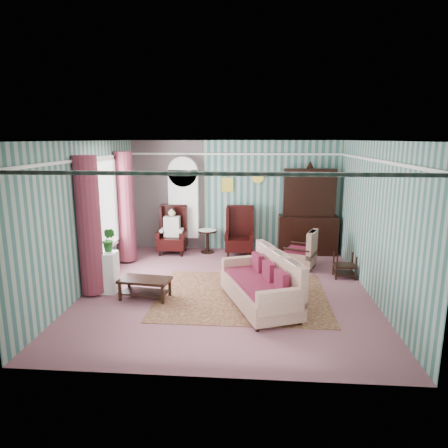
# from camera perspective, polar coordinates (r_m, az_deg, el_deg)

# --- Properties ---
(floor) EXTENTS (6.00, 6.00, 0.00)m
(floor) POSITION_cam_1_polar(r_m,az_deg,el_deg) (8.05, 0.46, -9.33)
(floor) COLOR #985864
(floor) RESTS_ON ground
(room_shell) EXTENTS (5.53, 6.02, 2.91)m
(room_shell) POSITION_cam_1_polar(r_m,az_deg,el_deg) (7.79, -3.98, 5.19)
(room_shell) COLOR #3B6C66
(room_shell) RESTS_ON ground
(bookcase) EXTENTS (0.80, 0.28, 2.24)m
(bookcase) POSITION_cam_1_polar(r_m,az_deg,el_deg) (10.64, -5.75, 2.19)
(bookcase) COLOR silver
(bookcase) RESTS_ON floor
(dresser_hutch) EXTENTS (1.50, 0.56, 2.36)m
(dresser_hutch) POSITION_cam_1_polar(r_m,az_deg,el_deg) (10.44, 11.99, 2.13)
(dresser_hutch) COLOR black
(dresser_hutch) RESTS_ON floor
(wingback_left) EXTENTS (0.76, 0.80, 1.25)m
(wingback_left) POSITION_cam_1_polar(r_m,az_deg,el_deg) (10.41, -7.42, -0.86)
(wingback_left) COLOR black
(wingback_left) RESTS_ON floor
(wingback_right) EXTENTS (0.76, 0.80, 1.25)m
(wingback_right) POSITION_cam_1_polar(r_m,az_deg,el_deg) (10.20, 2.26, -1.03)
(wingback_right) COLOR black
(wingback_right) RESTS_ON floor
(seated_woman) EXTENTS (0.44, 0.40, 1.18)m
(seated_woman) POSITION_cam_1_polar(r_m,az_deg,el_deg) (10.41, -7.41, -1.04)
(seated_woman) COLOR white
(seated_woman) RESTS_ON floor
(round_side_table) EXTENTS (0.50, 0.50, 0.60)m
(round_side_table) POSITION_cam_1_polar(r_m,az_deg,el_deg) (10.48, -2.38, -2.49)
(round_side_table) COLOR black
(round_side_table) RESTS_ON floor
(nest_table) EXTENTS (0.45, 0.38, 0.54)m
(nest_table) POSITION_cam_1_polar(r_m,az_deg,el_deg) (9.00, 16.84, -5.68)
(nest_table) COLOR black
(nest_table) RESTS_ON floor
(plant_stand) EXTENTS (0.55, 0.35, 0.80)m
(plant_stand) POSITION_cam_1_polar(r_m,az_deg,el_deg) (8.15, -16.90, -6.60)
(plant_stand) COLOR silver
(plant_stand) RESTS_ON floor
(rug) EXTENTS (3.20, 2.60, 0.01)m
(rug) POSITION_cam_1_polar(r_m,az_deg,el_deg) (7.75, 2.55, -10.15)
(rug) COLOR #4F1A20
(rug) RESTS_ON floor
(sofa) EXTENTS (1.65, 2.21, 1.08)m
(sofa) POSITION_cam_1_polar(r_m,az_deg,el_deg) (7.11, 5.09, -7.66)
(sofa) COLOR beige
(sofa) RESTS_ON floor
(floral_armchair) EXTENTS (1.10, 1.01, 1.00)m
(floral_armchair) POSITION_cam_1_polar(r_m,az_deg,el_deg) (9.36, 10.79, -3.24)
(floral_armchair) COLOR #BEAE93
(floral_armchair) RESTS_ON floor
(coffee_table) EXTENTS (1.00, 0.60, 0.39)m
(coffee_table) POSITION_cam_1_polar(r_m,az_deg,el_deg) (7.71, -11.19, -9.02)
(coffee_table) COLOR black
(coffee_table) RESTS_ON floor
(potted_plant_a) EXTENTS (0.40, 0.36, 0.40)m
(potted_plant_a) POSITION_cam_1_polar(r_m,az_deg,el_deg) (7.97, -17.85, -2.60)
(potted_plant_a) COLOR #234E18
(potted_plant_a) RESTS_ON plant_stand
(potted_plant_b) EXTENTS (0.30, 0.26, 0.47)m
(potted_plant_b) POSITION_cam_1_polar(r_m,az_deg,el_deg) (8.01, -16.14, -2.15)
(potted_plant_b) COLOR #2A551A
(potted_plant_b) RESTS_ON plant_stand
(potted_plant_c) EXTENTS (0.25, 0.25, 0.39)m
(potted_plant_c) POSITION_cam_1_polar(r_m,az_deg,el_deg) (8.07, -17.73, -2.42)
(potted_plant_c) COLOR #1B581D
(potted_plant_c) RESTS_ON plant_stand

